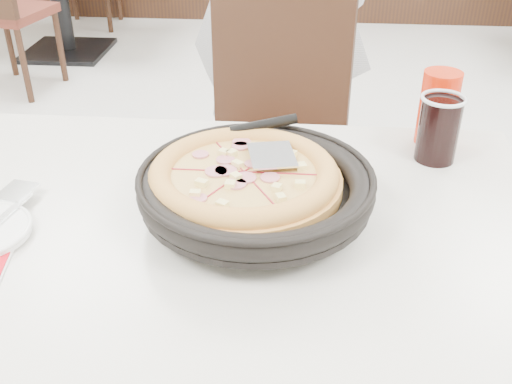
# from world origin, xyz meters

# --- Properties ---
(floor) EXTENTS (7.00, 7.00, 0.00)m
(floor) POSITION_xyz_m (0.00, 0.00, 0.00)
(floor) COLOR beige
(floor) RESTS_ON ground
(main_table) EXTENTS (1.23, 0.84, 0.75)m
(main_table) POSITION_xyz_m (-0.23, -0.56, 0.38)
(main_table) COLOR beige
(main_table) RESTS_ON floor
(chair_far) EXTENTS (0.50, 0.50, 0.95)m
(chair_far) POSITION_xyz_m (-0.19, 0.09, 0.47)
(chair_far) COLOR black
(chair_far) RESTS_ON floor
(trivet) EXTENTS (0.11, 0.11, 0.04)m
(trivet) POSITION_xyz_m (-0.15, -0.53, 0.77)
(trivet) COLOR black
(trivet) RESTS_ON main_table
(pizza_pan) EXTENTS (0.41, 0.41, 0.01)m
(pizza_pan) POSITION_xyz_m (-0.16, -0.55, 0.79)
(pizza_pan) COLOR black
(pizza_pan) RESTS_ON trivet
(pizza) EXTENTS (0.35, 0.35, 0.02)m
(pizza) POSITION_xyz_m (-0.18, -0.54, 0.81)
(pizza) COLOR gold
(pizza) RESTS_ON pizza_pan
(pizza_server) EXTENTS (0.10, 0.11, 0.00)m
(pizza_server) POSITION_xyz_m (-0.14, -0.50, 0.84)
(pizza_server) COLOR silver
(pizza_server) RESTS_ON pizza
(fork) EXTENTS (0.04, 0.14, 0.00)m
(fork) POSITION_xyz_m (-0.59, -0.61, 0.77)
(fork) COLOR silver
(fork) RESTS_ON side_plate
(cola_glass) EXTENTS (0.08, 0.08, 0.13)m
(cola_glass) POSITION_xyz_m (0.19, -0.31, 0.81)
(cola_glass) COLOR black
(cola_glass) RESTS_ON main_table
(red_cup) EXTENTS (0.08, 0.08, 0.16)m
(red_cup) POSITION_xyz_m (0.20, -0.23, 0.83)
(red_cup) COLOR red
(red_cup) RESTS_ON main_table
(bg_chair_left_near) EXTENTS (0.50, 0.50, 0.95)m
(bg_chair_left_near) POSITION_xyz_m (-1.78, 1.87, 0.47)
(bg_chair_left_near) COLOR black
(bg_chair_left_near) RESTS_ON floor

